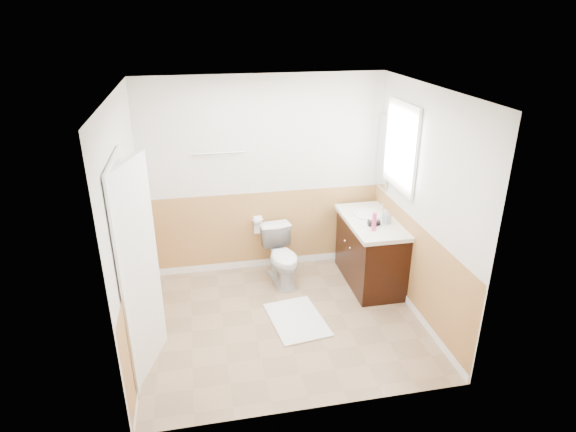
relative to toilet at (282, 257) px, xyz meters
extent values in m
plane|color=#8C7051|center=(-0.15, -0.84, -0.35)|extent=(3.00, 3.00, 0.00)
plane|color=white|center=(-0.15, -0.84, 2.15)|extent=(3.00, 3.00, 0.00)
plane|color=silver|center=(-0.15, 0.46, 0.90)|extent=(3.00, 0.00, 3.00)
plane|color=silver|center=(-0.15, -2.14, 0.90)|extent=(3.00, 0.00, 3.00)
plane|color=silver|center=(-1.65, -0.84, 0.90)|extent=(0.00, 3.00, 3.00)
plane|color=silver|center=(1.35, -0.84, 0.90)|extent=(0.00, 3.00, 3.00)
plane|color=tan|center=(-0.15, 0.44, 0.15)|extent=(3.00, 0.00, 3.00)
plane|color=tan|center=(-0.15, -2.13, 0.15)|extent=(3.00, 0.00, 3.00)
plane|color=tan|center=(-1.63, -0.84, 0.15)|extent=(0.00, 2.60, 2.60)
plane|color=tan|center=(1.34, -0.84, 0.15)|extent=(0.00, 2.60, 2.60)
imported|color=silver|center=(0.00, 0.00, 0.00)|extent=(0.47, 0.73, 0.69)
cube|color=white|center=(0.00, -0.87, -0.34)|extent=(0.65, 0.87, 0.02)
cube|color=black|center=(1.07, -0.22, 0.05)|extent=(0.55, 1.10, 0.80)
sphere|color=silver|center=(0.77, -0.32, 0.20)|extent=(0.03, 0.03, 0.03)
sphere|color=#B8B8BE|center=(0.77, -0.12, 0.20)|extent=(0.03, 0.03, 0.03)
cube|color=silver|center=(1.06, -0.22, 0.48)|extent=(0.60, 1.15, 0.05)
cylinder|color=white|center=(1.07, -0.07, 0.51)|extent=(0.36, 0.36, 0.02)
cylinder|color=silver|center=(1.25, -0.07, 0.57)|extent=(0.02, 0.02, 0.14)
cylinder|color=#CF3572|center=(0.97, -0.51, 0.61)|extent=(0.05, 0.05, 0.22)
imported|color=#959DA9|center=(1.19, -0.35, 0.59)|extent=(0.10, 0.10, 0.17)
cylinder|color=black|center=(1.02, -0.39, 0.54)|extent=(0.14, 0.07, 0.07)
cylinder|color=black|center=(0.99, -0.29, 0.51)|extent=(0.03, 0.03, 0.07)
cube|color=silver|center=(1.33, 0.26, 1.20)|extent=(0.02, 0.35, 0.90)
cube|color=white|center=(1.32, -0.26, 1.40)|extent=(0.04, 0.80, 1.00)
cube|color=white|center=(1.34, -0.26, 1.40)|extent=(0.01, 0.70, 0.90)
cube|color=white|center=(-1.55, -1.29, 0.67)|extent=(0.29, 0.78, 2.04)
cube|color=white|center=(-1.62, -1.29, 0.68)|extent=(0.02, 0.92, 2.10)
sphere|color=silver|center=(-1.49, -0.96, 0.60)|extent=(0.06, 0.06, 0.06)
cylinder|color=silver|center=(-0.70, 0.40, 1.25)|extent=(0.62, 0.02, 0.02)
cylinder|color=silver|center=(-0.25, 0.38, 0.35)|extent=(0.14, 0.02, 0.02)
cylinder|color=white|center=(-0.25, 0.38, 0.35)|extent=(0.10, 0.11, 0.11)
cube|color=white|center=(-0.25, 0.38, 0.24)|extent=(0.10, 0.01, 0.16)
camera|label=1|loc=(-0.97, -5.21, 2.83)|focal=30.09mm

